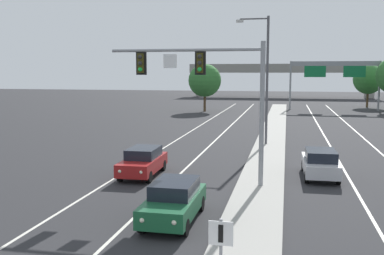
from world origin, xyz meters
name	(u,v)px	position (x,y,z in m)	size (l,w,h in m)	color
median_island	(263,174)	(0.00, 18.00, 0.07)	(2.40, 110.00, 0.15)	#9E9B93
lane_stripe_oncoming_center	(204,151)	(-4.70, 25.00, 0.00)	(0.14, 100.00, 0.01)	silver
lane_stripe_receding_center	(336,156)	(4.70, 25.00, 0.00)	(0.14, 100.00, 0.01)	silver
edge_stripe_left	(161,150)	(-8.00, 25.00, 0.00)	(0.14, 100.00, 0.01)	silver
overhead_signal_mast	(211,82)	(-2.53, 15.24, 5.36)	(7.94, 0.44, 7.20)	gray
median_sign_post	(221,250)	(-0.25, 3.22, 1.59)	(0.60, 0.10, 2.20)	gray
street_lamp_median	(264,73)	(-0.55, 28.54, 5.79)	(2.58, 0.28, 10.00)	#4C4C51
car_oncoming_green	(174,200)	(-3.03, 9.51, 0.82)	(1.82, 4.47, 1.58)	#195633
car_oncoming_red	(143,161)	(-6.66, 16.62, 0.82)	(1.90, 4.50, 1.58)	maroon
car_receding_silver	(320,163)	(3.14, 18.26, 0.82)	(1.90, 4.50, 1.58)	#B7B7BC
highway_sign_gantry	(335,70)	(8.20, 63.99, 6.16)	(13.28, 0.42, 7.50)	gray
overpass_bridge	(282,72)	(0.00, 98.34, 5.78)	(42.40, 6.40, 7.65)	gray
tree_far_left_c	(205,80)	(-10.70, 57.93, 4.59)	(4.86, 4.86, 7.03)	#4C3823
tree_far_right_c	(368,79)	(14.30, 71.18, 4.64)	(4.91, 4.91, 7.10)	#4C3823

